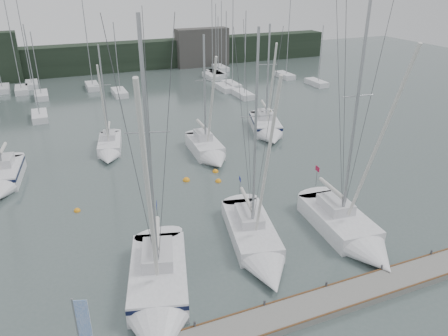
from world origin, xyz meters
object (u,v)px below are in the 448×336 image
Objects in this scene: sailboat_near_left at (158,296)px; buoy_d at (218,182)px; sailboat_near_center at (258,248)px; sailboat_mid_b at (109,149)px; sailboat_near_right at (353,235)px; sailboat_mid_c at (209,152)px; buoy_a at (186,181)px; buoy_b at (215,172)px; sailboat_mid_d at (267,129)px; sailboat_mid_a at (2,180)px; dock_banner at (82,330)px; buoy_c at (77,211)px.

buoy_d is (8.90, 13.19, -0.67)m from sailboat_near_left.
sailboat_near_center is 21.98m from sailboat_mid_b.
sailboat_near_right reaches higher than sailboat_mid_c.
sailboat_near_center reaches higher than buoy_a.
buoy_a is at bearing -167.13° from buoy_b.
sailboat_near_center is at bearing -101.66° from sailboat_mid_d.
sailboat_near_left reaches higher than sailboat_mid_d.
sailboat_mid_a is at bearing -156.31° from sailboat_mid_d.
sailboat_mid_b is 10.11m from sailboat_mid_c.
buoy_b is (-0.67, -3.41, -0.63)m from sailboat_mid_c.
sailboat_near_left is 21.19m from sailboat_mid_a.
sailboat_mid_a is 10.38m from sailboat_mid_b.
buoy_d is at bearing -98.86° from sailboat_mid_c.
sailboat_mid_b is 2.66× the size of dock_banner.
sailboat_near_left is at bearing -58.81° from sailboat_mid_a.
sailboat_near_right is at bearing -68.21° from buoy_d.
sailboat_near_left is 32.19× the size of buoy_c.
buoy_a is 2.84m from buoy_d.
sailboat_near_right is (6.57, -1.26, 0.10)m from sailboat_near_center.
buoy_a is 1.17× the size of buoy_d.
sailboat_near_left is 5.79m from dock_banner.
buoy_d is at bearing 94.05° from sailboat_near_center.
dock_banner is at bearing -161.35° from sailboat_near_right.
buoy_c is (-13.18, -5.94, -0.63)m from sailboat_mid_c.
sailboat_mid_b is at bearing 29.52° from sailboat_mid_a.
sailboat_mid_a is 8.69m from buoy_c.
buoy_a is (-12.20, -7.76, -0.66)m from sailboat_mid_d.
sailboat_mid_d reaches higher than buoy_b.
dock_banner is at bearing -71.55° from sailboat_mid_a.
sailboat_mid_a is 23.35m from dock_banner.
sailboat_mid_c is at bearing 106.99° from sailboat_near_right.
buoy_b is (3.05, 0.70, 0.00)m from buoy_a.
buoy_d is at bearing -40.66° from sailboat_mid_b.
sailboat_near_center is at bearing -96.30° from sailboat_mid_c.
buoy_a is (5.21, -8.83, -0.51)m from sailboat_mid_b.
buoy_c is at bearing -152.19° from sailboat_mid_c.
buoy_d reaches higher than buoy_c.
sailboat_near_right is 30.91× the size of buoy_b.
sailboat_near_center is at bearing 174.26° from sailboat_near_right.
sailboat_near_right is 1.34× the size of sailboat_mid_c.
sailboat_near_center is 23.99× the size of buoy_a.
sailboat_near_left is at bearing -113.74° from buoy_a.
sailboat_near_left reaches higher than sailboat_near_center.
dock_banner reaches higher than buoy_d.
sailboat_mid_d reaches higher than buoy_c.
sailboat_near_center is at bearing 45.04° from dock_banner.
sailboat_near_right reaches higher than sailboat_near_left.
sailboat_mid_d is at bearing 32.47° from buoy_a.
sailboat_mid_a is at bearing 161.52° from buoy_a.
buoy_b is at bearing 72.79° from dock_banner.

